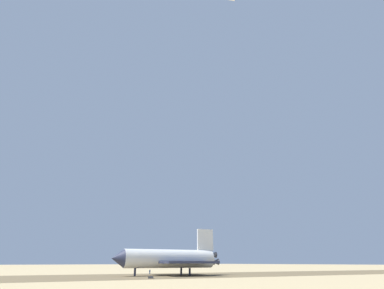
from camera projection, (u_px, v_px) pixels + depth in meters
name	position (u px, v px, depth m)	size (l,w,h in m)	color
ground_plane	(176.00, 276.00, 102.13)	(1200.00, 1200.00, 0.00)	#D1B57F
runway_strip	(169.00, 276.00, 104.73)	(440.00, 44.00, 0.02)	olive
space_shuttle	(168.00, 259.00, 106.42)	(38.70, 27.27, 15.80)	white
ground_crew_near_nose	(150.00, 272.00, 116.28)	(0.62, 0.36, 1.73)	#194799
ground_support_crate	(151.00, 277.00, 85.38)	(1.10, 1.39, 0.59)	#4C4C51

